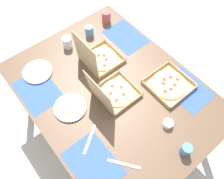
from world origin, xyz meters
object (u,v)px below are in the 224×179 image
(pizza_box_corner_left, at_px, (99,58))
(cup_spare, at_px, (186,150))
(cup_clear_left, at_px, (89,31))
(condiment_bowl, at_px, (168,124))
(plate_middle, at_px, (70,108))
(plate_near_right, at_px, (38,72))
(pizza_box_center, at_px, (113,93))
(cup_red, at_px, (106,17))
(pizza_box_edge_far, at_px, (169,84))
(cup_dark, at_px, (67,42))

(pizza_box_corner_left, height_order, cup_spare, pizza_box_corner_left)
(cup_clear_left, bearing_deg, condiment_bowl, 174.87)
(cup_clear_left, bearing_deg, cup_spare, 173.27)
(pizza_box_corner_left, bearing_deg, plate_middle, 115.78)
(plate_near_right, bearing_deg, cup_clear_left, -82.78)
(pizza_box_center, distance_m, cup_clear_left, 0.66)
(cup_clear_left, distance_m, cup_red, 0.22)
(plate_near_right, bearing_deg, condiment_bowl, -153.92)
(cup_red, bearing_deg, pizza_box_corner_left, 134.40)
(pizza_box_center, distance_m, pizza_box_edge_far, 0.43)
(cup_dark, height_order, cup_spare, cup_dark)
(pizza_box_corner_left, relative_size, condiment_bowl, 4.47)
(pizza_box_center, xyz_separation_m, pizza_box_edge_far, (-0.19, -0.39, -0.04))
(cup_dark, height_order, cup_red, cup_red)
(pizza_box_center, height_order, cup_spare, pizza_box_center)
(plate_middle, relative_size, cup_spare, 2.59)
(pizza_box_center, xyz_separation_m, pizza_box_corner_left, (0.32, -0.11, 0.00))
(pizza_box_edge_far, relative_size, cup_clear_left, 3.25)
(pizza_box_edge_far, bearing_deg, cup_dark, 24.81)
(pizza_box_corner_left, distance_m, pizza_box_edge_far, 0.58)
(pizza_box_corner_left, height_order, cup_clear_left, pizza_box_corner_left)
(cup_spare, bearing_deg, plate_middle, 28.47)
(plate_near_right, height_order, cup_dark, cup_dark)
(pizza_box_corner_left, distance_m, cup_dark, 0.32)
(cup_red, xyz_separation_m, condiment_bowl, (-1.06, 0.31, -0.03))
(plate_middle, distance_m, cup_spare, 0.83)
(pizza_box_center, bearing_deg, pizza_box_edge_far, -116.33)
(plate_middle, relative_size, cup_dark, 2.34)
(pizza_box_corner_left, relative_size, cup_red, 2.89)
(pizza_box_center, relative_size, plate_near_right, 1.36)
(plate_near_right, distance_m, plate_middle, 0.42)
(pizza_box_corner_left, height_order, condiment_bowl, pizza_box_corner_left)
(pizza_box_corner_left, relative_size, cup_dark, 3.20)
(pizza_box_center, relative_size, cup_dark, 3.18)
(cup_spare, xyz_separation_m, cup_red, (1.26, -0.36, 0.01))
(plate_middle, distance_m, cup_red, 0.93)
(pizza_box_edge_far, height_order, plate_near_right, pizza_box_edge_far)
(cup_spare, xyz_separation_m, condiment_bowl, (0.20, -0.05, -0.02))
(plate_near_right, bearing_deg, pizza_box_corner_left, -116.87)
(cup_red, bearing_deg, cup_clear_left, 100.31)
(cup_spare, bearing_deg, cup_clear_left, -6.73)
(cup_spare, bearing_deg, condiment_bowl, -14.86)
(plate_near_right, bearing_deg, pizza_box_edge_far, -135.96)
(cup_clear_left, height_order, condiment_bowl, cup_clear_left)
(plate_near_right, height_order, cup_spare, cup_spare)
(pizza_box_corner_left, distance_m, cup_clear_left, 0.32)
(cup_spare, bearing_deg, pizza_box_edge_far, -35.66)
(pizza_box_corner_left, xyz_separation_m, condiment_bowl, (-0.73, -0.03, -0.03))
(cup_dark, xyz_separation_m, cup_clear_left, (-0.01, -0.22, -0.00))
(pizza_box_edge_far, distance_m, plate_near_right, 1.02)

